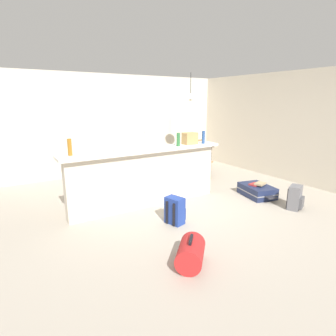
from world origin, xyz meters
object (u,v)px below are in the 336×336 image
(bottle_amber, at_px, (70,147))
(suitcase_flat_navy, at_px, (257,191))
(grocery_bag, at_px, (190,138))
(dining_table, at_px, (187,149))
(backpack_blue, at_px, (175,211))
(bottle_clear, at_px, (116,146))
(dining_chair_near_partition, at_px, (199,157))
(bottle_green, at_px, (178,139))
(duffel_bag_red, at_px, (191,253))
(backpack_grey, at_px, (295,198))
(bottle_blue, at_px, (203,137))
(pendant_lamp, at_px, (190,96))
(bottle_white, at_px, (146,140))
(book_stack, at_px, (258,184))

(bottle_amber, relative_size, suitcase_flat_navy, 0.29)
(grocery_bag, bearing_deg, dining_table, 55.08)
(backpack_blue, bearing_deg, bottle_clear, 127.05)
(dining_chair_near_partition, bearing_deg, bottle_green, -142.45)
(duffel_bag_red, height_order, backpack_grey, backpack_grey)
(bottle_green, relative_size, dining_table, 0.22)
(bottle_blue, xyz_separation_m, pendant_lamp, (0.74, 1.43, 0.79))
(dining_table, distance_m, backpack_blue, 3.04)
(bottle_clear, bearing_deg, bottle_amber, 165.56)
(bottle_amber, relative_size, bottle_white, 0.87)
(bottle_white, bearing_deg, dining_table, 35.72)
(bottle_amber, height_order, backpack_grey, bottle_amber)
(dining_chair_near_partition, relative_size, suitcase_flat_navy, 1.06)
(backpack_grey, xyz_separation_m, backpack_blue, (-2.09, 0.64, 0.00))
(dining_chair_near_partition, relative_size, pendant_lamp, 1.40)
(bottle_white, xyz_separation_m, dining_chair_near_partition, (1.86, 0.85, -0.67))
(grocery_bag, bearing_deg, bottle_clear, -176.07)
(bottle_clear, height_order, bottle_white, bottle_white)
(grocery_bag, distance_m, pendant_lamp, 1.87)
(suitcase_flat_navy, bearing_deg, book_stack, -32.65)
(backpack_blue, bearing_deg, dining_chair_near_partition, 43.66)
(suitcase_flat_navy, relative_size, backpack_blue, 2.10)
(bottle_blue, distance_m, book_stack, 1.43)
(pendant_lamp, xyz_separation_m, backpack_blue, (-1.94, -2.25, -1.75))
(dining_chair_near_partition, distance_m, pendant_lamp, 1.50)
(backpack_blue, bearing_deg, bottle_green, 53.37)
(bottle_white, relative_size, pendant_lamp, 0.44)
(suitcase_flat_navy, xyz_separation_m, duffel_bag_red, (-2.53, -1.19, 0.04))
(dining_chair_near_partition, height_order, suitcase_flat_navy, dining_chair_near_partition)
(bottle_amber, bearing_deg, grocery_bag, -1.75)
(bottle_clear, bearing_deg, dining_table, 31.13)
(dining_chair_near_partition, bearing_deg, pendant_lamp, 84.44)
(suitcase_flat_navy, distance_m, backpack_blue, 2.07)
(bottle_blue, distance_m, suitcase_flat_navy, 1.52)
(bottle_white, relative_size, bottle_green, 1.20)
(backpack_grey, bearing_deg, duffel_bag_red, -171.44)
(bottle_amber, distance_m, bottle_blue, 2.47)
(bottle_amber, relative_size, dining_chair_near_partition, 0.28)
(bottle_blue, bearing_deg, dining_table, 64.16)
(suitcase_flat_navy, bearing_deg, bottle_white, 158.61)
(grocery_bag, distance_m, book_stack, 1.63)
(bottle_white, height_order, backpack_grey, bottle_white)
(bottle_blue, relative_size, dining_chair_near_partition, 0.26)
(backpack_grey, height_order, book_stack, backpack_grey)
(pendant_lamp, bearing_deg, backpack_blue, -130.69)
(bottle_green, distance_m, suitcase_flat_navy, 1.91)
(grocery_bag, relative_size, backpack_grey, 0.62)
(backpack_blue, distance_m, book_stack, 2.07)
(bottle_amber, xyz_separation_m, bottle_clear, (0.67, -0.17, -0.02))
(grocery_bag, bearing_deg, suitcase_flat_navy, -33.12)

